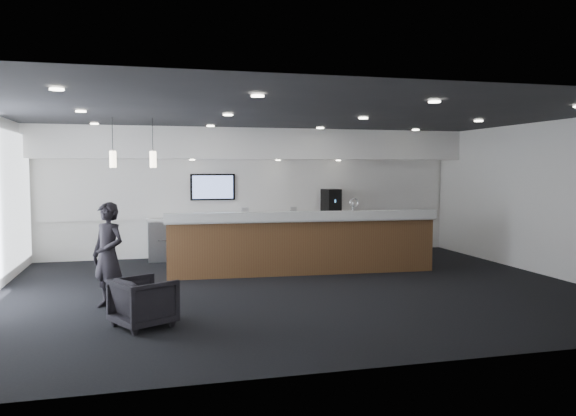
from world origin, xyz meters
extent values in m
plane|color=black|center=(0.00, 0.00, 0.00)|extent=(10.00, 10.00, 0.00)
cube|color=black|center=(0.00, 0.00, 3.00)|extent=(10.00, 8.00, 0.02)
cube|color=white|center=(0.00, 4.00, 1.50)|extent=(10.00, 0.02, 3.00)
cube|color=white|center=(5.00, 0.00, 1.50)|extent=(0.02, 8.00, 3.00)
cube|color=white|center=(0.00, 3.55, 2.65)|extent=(10.00, 0.90, 0.70)
cube|color=white|center=(0.00, 3.97, 1.60)|extent=(9.80, 0.06, 1.40)
cube|color=gray|center=(0.00, 3.64, 0.45)|extent=(5.00, 0.60, 0.90)
cube|color=white|center=(0.00, 3.64, 0.93)|extent=(5.06, 0.66, 0.05)
cylinder|color=silver|center=(-2.00, 3.32, 0.50)|extent=(0.60, 0.02, 0.02)
cylinder|color=silver|center=(-1.00, 3.32, 0.50)|extent=(0.60, 0.02, 0.02)
cylinder|color=silver|center=(0.00, 3.32, 0.50)|extent=(0.60, 0.02, 0.02)
cylinder|color=silver|center=(1.00, 3.32, 0.50)|extent=(0.60, 0.02, 0.02)
cylinder|color=silver|center=(2.00, 3.32, 0.50)|extent=(0.60, 0.02, 0.02)
cube|color=black|center=(-1.00, 3.91, 1.65)|extent=(1.05, 0.07, 0.62)
cube|color=blue|center=(-1.00, 3.87, 1.65)|extent=(0.95, 0.01, 0.54)
cylinder|color=#FFEAC6|center=(-2.40, 0.80, 2.25)|extent=(0.12, 0.12, 0.30)
cylinder|color=#FFEAC6|center=(-3.10, 0.80, 2.25)|extent=(0.12, 0.12, 0.30)
cube|color=brown|center=(0.48, 1.43, 0.53)|extent=(5.33, 1.05, 1.05)
cube|color=white|center=(0.48, 1.43, 1.08)|extent=(5.41, 1.14, 0.06)
cube|color=white|center=(0.45, 1.02, 1.17)|extent=(5.37, 0.44, 0.18)
cylinder|color=silver|center=(1.58, 1.46, 1.25)|extent=(0.04, 0.04, 0.28)
torus|color=silver|center=(1.58, 1.40, 1.39)|extent=(0.19, 0.04, 0.19)
cube|color=black|center=(1.86, 3.66, 1.27)|extent=(0.44, 0.48, 0.64)
cube|color=silver|center=(1.86, 3.44, 0.96)|extent=(0.23, 0.12, 0.02)
cube|color=silver|center=(-0.29, 3.55, 1.06)|extent=(0.17, 0.06, 0.23)
cube|color=silver|center=(0.87, 3.51, 1.06)|extent=(0.17, 0.07, 0.23)
imported|color=black|center=(-2.60, -1.80, 0.33)|extent=(0.96, 0.96, 0.65)
imported|color=black|center=(-3.10, -0.65, 0.79)|extent=(0.68, 0.68, 1.58)
imported|color=white|center=(1.25, 3.55, 1.00)|extent=(0.10, 0.10, 0.09)
imported|color=white|center=(1.11, 3.55, 1.00)|extent=(0.14, 0.14, 0.09)
imported|color=white|center=(0.97, 3.55, 1.00)|extent=(0.12, 0.12, 0.09)
imported|color=white|center=(0.83, 3.55, 1.00)|extent=(0.13, 0.13, 0.09)
imported|color=white|center=(0.69, 3.55, 1.00)|extent=(0.13, 0.13, 0.09)
imported|color=white|center=(0.55, 3.55, 1.00)|extent=(0.11, 0.11, 0.09)
imported|color=white|center=(0.41, 3.55, 1.00)|extent=(0.14, 0.14, 0.09)
camera|label=1|loc=(-2.57, -9.32, 2.08)|focal=35.00mm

